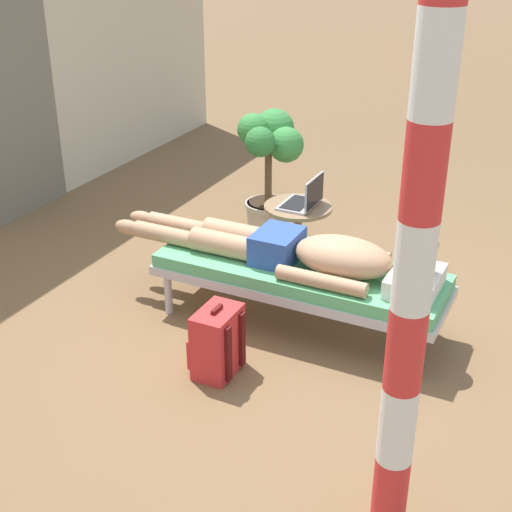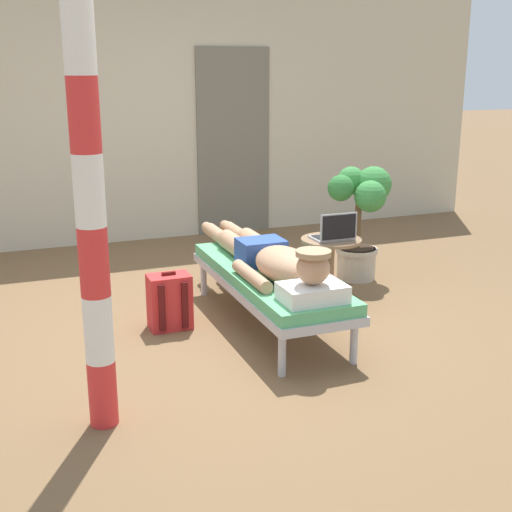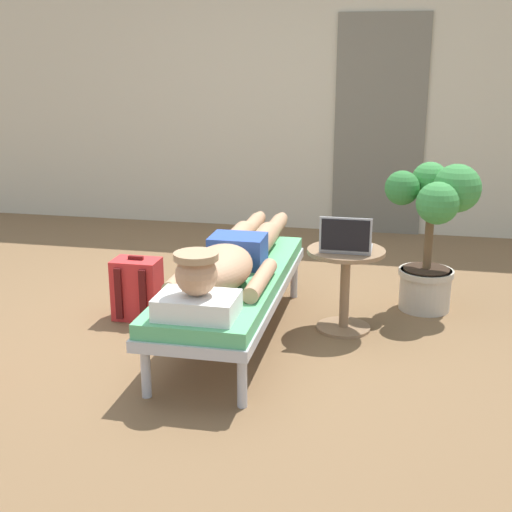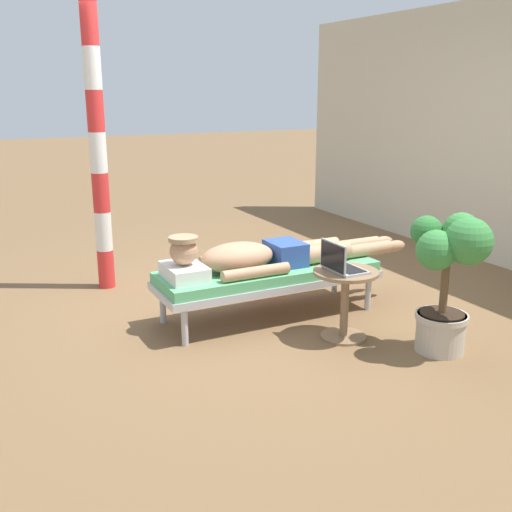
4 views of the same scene
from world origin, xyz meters
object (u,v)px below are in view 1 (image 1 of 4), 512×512
lounge_chair (300,276)px  side_table (298,227)px  backpack (217,342)px  laptop (305,199)px  porch_post (414,266)px  potted_plant (270,163)px  person_reclining (307,252)px

lounge_chair → side_table: side_table is taller
lounge_chair → backpack: (-0.69, 0.21, -0.15)m
side_table → laptop: size_ratio=1.69×
lounge_chair → backpack: size_ratio=4.32×
laptop → backpack: 1.39m
side_table → porch_post: bearing=-147.2°
backpack → potted_plant: potted_plant is taller
lounge_chair → potted_plant: potted_plant is taller
potted_plant → person_reclining: bearing=-145.7°
laptop → backpack: laptop is taller
backpack → porch_post: porch_post is taller
person_reclining → porch_post: porch_post is taller
side_table → laptop: 0.23m
side_table → backpack: size_ratio=1.23×
laptop → backpack: size_ratio=0.73×
person_reclining → porch_post: (-1.35, -0.96, 0.74)m
potted_plant → backpack: bearing=-163.5°
backpack → porch_post: bearing=-118.9°
lounge_chair → backpack: bearing=163.2°
laptop → porch_post: size_ratio=0.12×
lounge_chair → side_table: bearing=24.2°
person_reclining → side_table: 0.75m
laptop → lounge_chair: bearing=-159.6°
lounge_chair → laptop: bearing=20.4°
potted_plant → side_table: bearing=-138.7°
person_reclining → laptop: 0.71m
potted_plant → porch_post: (-2.54, -1.76, 0.65)m
backpack → side_table: bearing=3.6°
backpack → porch_post: (-0.67, -1.21, 1.06)m
person_reclining → potted_plant: size_ratio=2.18×
laptop → side_table: bearing=90.0°
lounge_chair → side_table: size_ratio=3.50×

